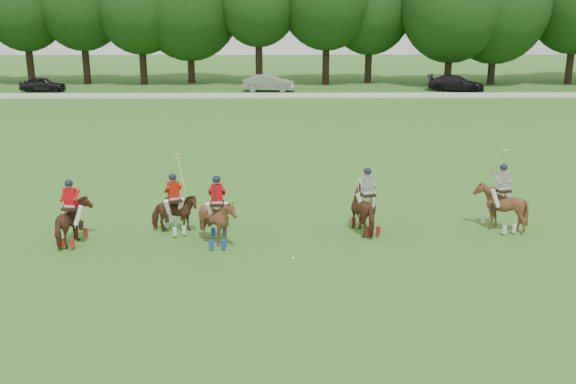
{
  "coord_description": "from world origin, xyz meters",
  "views": [
    {
      "loc": [
        2.19,
        -16.7,
        7.43
      ],
      "look_at": [
        2.4,
        4.2,
        1.4
      ],
      "focal_mm": 40.0,
      "sensor_mm": 36.0,
      "label": 1
    }
  ],
  "objects_px": {
    "car_left": "(43,84)",
    "polo_ball": "(293,258)",
    "car_mid": "(269,83)",
    "polo_red_c": "(218,220)",
    "polo_red_a": "(72,222)",
    "polo_stripe_b": "(500,206)",
    "polo_red_b": "(174,213)",
    "polo_stripe_a": "(366,209)",
    "car_right": "(456,83)"
  },
  "relations": [
    {
      "from": "car_left",
      "to": "polo_ball",
      "type": "xyz_separation_m",
      "value": [
        22.17,
        -40.92,
        -0.64
      ]
    },
    {
      "from": "car_left",
      "to": "polo_ball",
      "type": "bearing_deg",
      "value": -152.96
    },
    {
      "from": "car_mid",
      "to": "polo_red_c",
      "type": "bearing_deg",
      "value": -176.07
    },
    {
      "from": "polo_red_c",
      "to": "car_mid",
      "type": "bearing_deg",
      "value": 88.68
    },
    {
      "from": "car_mid",
      "to": "polo_red_a",
      "type": "height_order",
      "value": "polo_red_a"
    },
    {
      "from": "polo_red_c",
      "to": "polo_ball",
      "type": "bearing_deg",
      "value": -29.19
    },
    {
      "from": "polo_stripe_b",
      "to": "polo_red_c",
      "type": "bearing_deg",
      "value": -171.96
    },
    {
      "from": "polo_ball",
      "to": "polo_red_b",
      "type": "bearing_deg",
      "value": 148.15
    },
    {
      "from": "car_mid",
      "to": "polo_red_c",
      "type": "distance_m",
      "value": 39.58
    },
    {
      "from": "polo_red_c",
      "to": "polo_stripe_a",
      "type": "height_order",
      "value": "polo_red_c"
    },
    {
      "from": "polo_stripe_a",
      "to": "polo_stripe_b",
      "type": "bearing_deg",
      "value": 2.73
    },
    {
      "from": "polo_stripe_b",
      "to": "polo_red_a",
      "type": "bearing_deg",
      "value": -174.86
    },
    {
      "from": "car_mid",
      "to": "polo_ball",
      "type": "height_order",
      "value": "car_mid"
    },
    {
      "from": "car_mid",
      "to": "polo_stripe_b",
      "type": "bearing_deg",
      "value": -161.96
    },
    {
      "from": "car_left",
      "to": "polo_red_a",
      "type": "height_order",
      "value": "polo_red_a"
    },
    {
      "from": "polo_stripe_a",
      "to": "polo_ball",
      "type": "height_order",
      "value": "polo_stripe_a"
    },
    {
      "from": "car_left",
      "to": "polo_ball",
      "type": "relative_size",
      "value": 44.64
    },
    {
      "from": "car_right",
      "to": "polo_stripe_a",
      "type": "xyz_separation_m",
      "value": [
        -13.19,
        -38.44,
        0.08
      ]
    },
    {
      "from": "car_mid",
      "to": "car_right",
      "type": "bearing_deg",
      "value": -84.75
    },
    {
      "from": "car_mid",
      "to": "car_right",
      "type": "distance_m",
      "value": 17.23
    },
    {
      "from": "car_left",
      "to": "car_right",
      "type": "bearing_deg",
      "value": -91.4
    },
    {
      "from": "car_right",
      "to": "polo_red_b",
      "type": "height_order",
      "value": "polo_red_b"
    },
    {
      "from": "car_right",
      "to": "polo_red_c",
      "type": "relative_size",
      "value": 2.2
    },
    {
      "from": "polo_stripe_a",
      "to": "car_mid",
      "type": "bearing_deg",
      "value": 95.99
    },
    {
      "from": "polo_red_c",
      "to": "polo_red_a",
      "type": "bearing_deg",
      "value": 179.15
    },
    {
      "from": "car_right",
      "to": "polo_red_b",
      "type": "distance_m",
      "value": 43.2
    },
    {
      "from": "polo_red_a",
      "to": "polo_red_c",
      "type": "relative_size",
      "value": 0.94
    },
    {
      "from": "polo_red_c",
      "to": "polo_stripe_b",
      "type": "distance_m",
      "value": 9.69
    },
    {
      "from": "car_left",
      "to": "polo_red_a",
      "type": "relative_size",
      "value": 1.85
    },
    {
      "from": "polo_stripe_a",
      "to": "polo_stripe_b",
      "type": "xyz_separation_m",
      "value": [
        4.65,
        0.22,
        0.03
      ]
    },
    {
      "from": "polo_red_a",
      "to": "polo_ball",
      "type": "xyz_separation_m",
      "value": [
        7.12,
        -1.42,
        -0.73
      ]
    },
    {
      "from": "polo_red_c",
      "to": "polo_stripe_a",
      "type": "xyz_separation_m",
      "value": [
        4.95,
        1.13,
        -0.01
      ]
    },
    {
      "from": "car_right",
      "to": "polo_stripe_b",
      "type": "distance_m",
      "value": 39.16
    },
    {
      "from": "car_right",
      "to": "polo_stripe_b",
      "type": "relative_size",
      "value": 1.76
    },
    {
      "from": "car_right",
      "to": "polo_red_c",
      "type": "xyz_separation_m",
      "value": [
        -18.14,
        -39.57,
        0.09
      ]
    },
    {
      "from": "polo_red_a",
      "to": "polo_stripe_a",
      "type": "relative_size",
      "value": 0.95
    },
    {
      "from": "car_right",
      "to": "polo_ball",
      "type": "bearing_deg",
      "value": 179.89
    },
    {
      "from": "car_left",
      "to": "car_right",
      "type": "xyz_separation_m",
      "value": [
        37.89,
        0.0,
        0.05
      ]
    },
    {
      "from": "car_right",
      "to": "polo_red_c",
      "type": "bearing_deg",
      "value": 176.27
    },
    {
      "from": "polo_red_b",
      "to": "polo_ball",
      "type": "height_order",
      "value": "polo_red_b"
    },
    {
      "from": "car_left",
      "to": "polo_red_c",
      "type": "xyz_separation_m",
      "value": [
        19.75,
        -39.57,
        0.14
      ]
    },
    {
      "from": "car_right",
      "to": "car_mid",
      "type": "bearing_deg",
      "value": 110.9
    },
    {
      "from": "polo_red_a",
      "to": "polo_ball",
      "type": "bearing_deg",
      "value": -11.3
    },
    {
      "from": "car_mid",
      "to": "polo_red_b",
      "type": "bearing_deg",
      "value": -178.46
    },
    {
      "from": "polo_red_a",
      "to": "polo_stripe_a",
      "type": "height_order",
      "value": "polo_stripe_a"
    },
    {
      "from": "polo_stripe_b",
      "to": "polo_ball",
      "type": "bearing_deg",
      "value": -159.32
    },
    {
      "from": "polo_red_c",
      "to": "polo_stripe_a",
      "type": "bearing_deg",
      "value": 12.9
    },
    {
      "from": "car_left",
      "to": "polo_red_b",
      "type": "relative_size",
      "value": 1.53
    },
    {
      "from": "car_right",
      "to": "polo_red_b",
      "type": "relative_size",
      "value": 1.93
    },
    {
      "from": "car_mid",
      "to": "polo_ball",
      "type": "xyz_separation_m",
      "value": [
        1.51,
        -40.92,
        -0.72
      ]
    }
  ]
}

